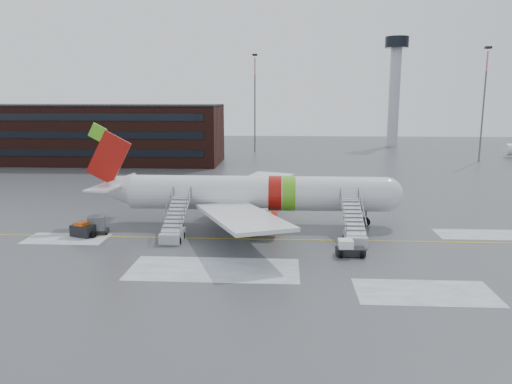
# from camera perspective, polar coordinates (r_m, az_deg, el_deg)

# --- Properties ---
(ground) EXTENTS (260.00, 260.00, 0.00)m
(ground) POSITION_cam_1_polar(r_m,az_deg,el_deg) (50.80, 3.53, -5.14)
(ground) COLOR #494C4F
(ground) RESTS_ON ground
(airliner) EXTENTS (35.03, 32.97, 11.18)m
(airliner) POSITION_cam_1_polar(r_m,az_deg,el_deg) (55.10, -0.86, -0.19)
(airliner) COLOR silver
(airliner) RESTS_ON ground
(airstair_fwd) EXTENTS (2.05, 7.70, 3.48)m
(airstair_fwd) POSITION_cam_1_polar(r_m,az_deg,el_deg) (49.59, 11.15, -4.45)
(airstair_fwd) COLOR #AFB1B6
(airstair_fwd) RESTS_ON ground
(airstair_aft) EXTENTS (2.05, 7.70, 3.48)m
(airstair_aft) POSITION_cam_1_polar(r_m,az_deg,el_deg) (50.33, -9.36, -4.16)
(airstair_aft) COLOR #A7A9AE
(airstair_aft) RESTS_ON ground
(pushback_tug) EXTENTS (2.58, 1.95, 1.47)m
(pushback_tug) POSITION_cam_1_polar(r_m,az_deg,el_deg) (45.49, 10.55, -6.38)
(pushback_tug) COLOR black
(pushback_tug) RESTS_ON ground
(uld_container) EXTENTS (2.57, 2.10, 1.85)m
(uld_container) POSITION_cam_1_polar(r_m,az_deg,el_deg) (54.18, -17.74, -3.68)
(uld_container) COLOR black
(uld_container) RESTS_ON ground
(baggage_tractor) EXTENTS (3.11, 2.05, 1.53)m
(baggage_tractor) POSITION_cam_1_polar(r_m,az_deg,el_deg) (53.64, -19.19, -4.15)
(baggage_tractor) COLOR black
(baggage_tractor) RESTS_ON ground
(terminal_building) EXTENTS (62.00, 16.11, 12.30)m
(terminal_building) POSITION_cam_1_polar(r_m,az_deg,el_deg) (113.31, -20.03, 6.30)
(terminal_building) COLOR #3F1E16
(terminal_building) RESTS_ON ground
(control_tower) EXTENTS (6.40, 6.40, 30.00)m
(control_tower) POSITION_cam_1_polar(r_m,az_deg,el_deg) (147.04, 15.61, 12.37)
(control_tower) COLOR #B2B5BA
(control_tower) RESTS_ON ground
(light_mast_far_ne) EXTENTS (1.20, 1.20, 24.25)m
(light_mast_far_ne) POSITION_cam_1_polar(r_m,az_deg,el_deg) (118.60, 24.62, 9.85)
(light_mast_far_ne) COLOR #595B60
(light_mast_far_ne) RESTS_ON ground
(light_mast_far_n) EXTENTS (1.20, 1.20, 24.25)m
(light_mast_far_n) POSITION_cam_1_polar(r_m,az_deg,el_deg) (127.06, -0.13, 10.83)
(light_mast_far_n) COLOR #595B60
(light_mast_far_n) RESTS_ON ground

